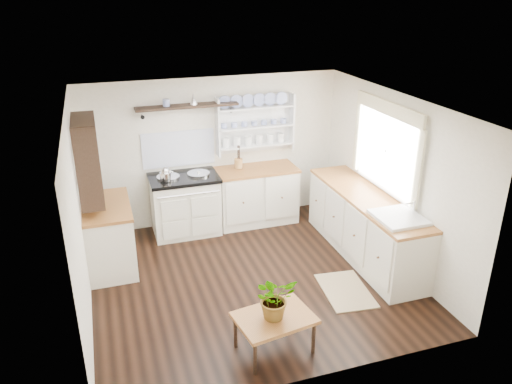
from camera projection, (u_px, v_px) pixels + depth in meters
floor at (251, 278)px, 6.54m from camera, size 4.00×3.80×0.01m
wall_back at (214, 151)px, 7.76m from camera, size 4.00×0.02×2.30m
wall_right at (393, 179)px, 6.67m from camera, size 0.02×3.80×2.30m
wall_left at (78, 220)px, 5.52m from camera, size 0.02×3.80×2.30m
ceiling at (250, 104)px, 5.65m from camera, size 4.00×3.80×0.01m
window at (386, 146)px, 6.62m from camera, size 0.08×1.55×1.22m
aga_cooker at (185, 204)px, 7.58m from camera, size 1.03×0.71×0.95m
back_cabinets at (256, 194)px, 7.94m from camera, size 1.27×0.63×0.90m
right_cabinets at (365, 225)px, 6.94m from camera, size 0.62×2.43×0.90m
belfast_sink at (398, 226)px, 6.15m from camera, size 0.55×0.60×0.45m
left_cabinets at (109, 235)px, 6.66m from camera, size 0.62×1.13×0.90m
plate_rack at (254, 123)px, 7.76m from camera, size 1.20×0.22×0.90m
high_shelf at (187, 107)px, 7.24m from camera, size 1.50×0.29×0.16m
left_shelving at (88, 159)px, 6.20m from camera, size 0.28×0.80×1.05m
kettle at (165, 174)px, 7.17m from camera, size 0.16×0.16×0.20m
utensil_crock at (238, 164)px, 7.73m from camera, size 0.13×0.13×0.15m
center_table at (274, 320)px, 5.11m from camera, size 0.85×0.67×0.42m
potted_plant at (275, 298)px, 5.01m from camera, size 0.46×0.42×0.46m
floor_rug at (345, 291)px, 6.25m from camera, size 0.64×0.90×0.02m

